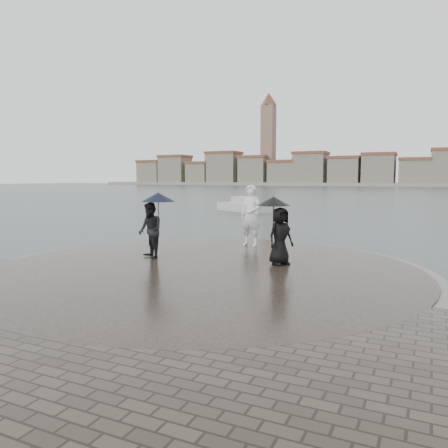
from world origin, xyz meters
The scene contains 7 objects.
ground centered at (0.00, 0.00, 0.00)m, with size 400.00×400.00×0.00m, color #2B3835.
kerb_ring centered at (0.00, 3.50, 0.16)m, with size 12.50×12.50×0.32m, color gray.
quay_tip centered at (0.00, 3.50, 0.18)m, with size 11.90×11.90×0.36m, color #2D261E.
statue centered at (-0.29, 7.71, 1.48)m, with size 0.82×0.54×2.24m, color white.
visitor_left centered at (-2.11, 4.05, 1.48)m, with size 1.31×1.14×2.04m.
visitor_right centered at (1.74, 4.77, 1.45)m, with size 1.18×1.08×1.95m.
far_skyline centered at (-6.29, 160.71, 5.61)m, with size 260.00×20.00×37.00m.
Camera 1 is at (5.68, -7.12, 2.83)m, focal length 35.00 mm.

